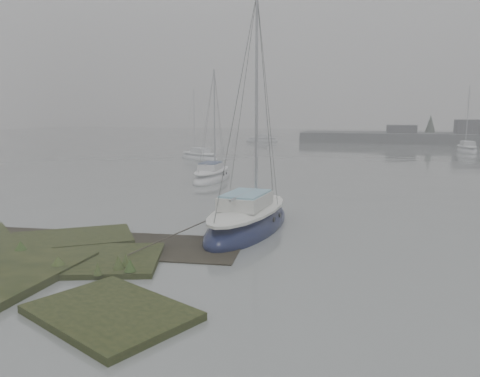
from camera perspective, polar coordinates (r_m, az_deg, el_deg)
ground at (r=39.76m, az=7.01°, el=2.91°), size 160.00×160.00×0.00m
sailboat_main at (r=17.83m, az=1.00°, el=-4.12°), size 2.85×6.92×9.51m
sailboat_white at (r=30.53m, az=-3.47°, el=1.45°), size 1.87×5.48×7.70m
sailboat_far_a at (r=43.74m, az=-5.02°, el=3.82°), size 5.10×4.04×7.05m
sailboat_far_b at (r=57.27m, az=25.90°, el=4.26°), size 2.08×5.63×7.83m
sailboat_far_c at (r=69.01m, az=2.71°, el=5.90°), size 5.19×2.32×7.07m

